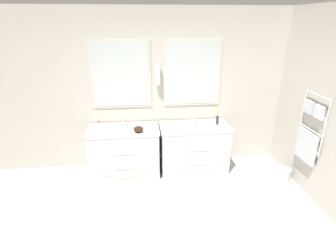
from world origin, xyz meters
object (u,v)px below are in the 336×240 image
object	(u,v)px
amenity_bowl	(138,129)
flower_vase	(217,118)
vanity_left	(125,152)
toiletry_bottle	(99,127)
waste_bin	(283,174)
vanity_right	(194,149)

from	to	relation	value
amenity_bowl	flower_vase	bearing A→B (deg)	7.87
vanity_left	amenity_bowl	distance (m)	0.51
vanity_left	flower_vase	xyz separation A→B (m)	(1.51, 0.06, 0.51)
flower_vase	vanity_left	bearing A→B (deg)	-177.64
toiletry_bottle	waste_bin	xyz separation A→B (m)	(2.84, -0.40, -0.77)
flower_vase	amenity_bowl	bearing A→B (deg)	-172.13
vanity_right	flower_vase	size ratio (longest dim) A/B	3.76
vanity_left	amenity_bowl	xyz separation A→B (m)	(0.24, -0.11, 0.44)
toiletry_bottle	amenity_bowl	xyz separation A→B (m)	(0.59, -0.06, -0.04)
vanity_left	toiletry_bottle	size ratio (longest dim) A/B	6.20
toiletry_bottle	amenity_bowl	size ratio (longest dim) A/B	1.17
vanity_left	vanity_right	world-z (taller)	same
vanity_left	waste_bin	xyz separation A→B (m)	(2.49, -0.46, -0.29)
toiletry_bottle	waste_bin	bearing A→B (deg)	-8.07
vanity_left	flower_vase	world-z (taller)	flower_vase
vanity_right	amenity_bowl	xyz separation A→B (m)	(-0.90, -0.11, 0.44)
vanity_left	vanity_right	bearing A→B (deg)	0.00
vanity_left	flower_vase	bearing A→B (deg)	2.36
flower_vase	waste_bin	xyz separation A→B (m)	(0.98, -0.52, -0.80)
vanity_left	vanity_right	xyz separation A→B (m)	(1.14, 0.00, 0.00)
amenity_bowl	waste_bin	distance (m)	2.39
toiletry_bottle	flower_vase	size ratio (longest dim) A/B	0.61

